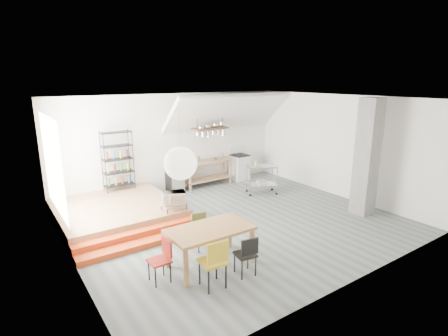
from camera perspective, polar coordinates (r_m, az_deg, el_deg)
floor at (r=9.33m, az=1.86°, el=-8.75°), size 8.00×8.00×0.00m
wall_back at (r=11.77m, az=-8.23°, el=4.15°), size 8.00×0.04×3.20m
wall_left at (r=7.29m, az=-24.34°, el=-3.43°), size 0.04×7.00×3.20m
wall_right at (r=11.61m, az=18.10°, el=3.44°), size 0.04×7.00×3.20m
ceiling at (r=8.59m, az=2.04°, el=11.27°), size 8.00×7.00×0.02m
slope_ceiling at (r=12.04m, az=0.69°, el=9.09°), size 4.40×1.44×1.32m
window_pane at (r=8.68m, az=-26.19°, el=0.46°), size 0.02×2.50×2.20m
platform at (r=9.90m, az=-17.11°, el=-6.77°), size 3.00×3.00×0.40m
step_lower at (r=8.25m, az=-12.81°, el=-11.87°), size 3.00×0.35×0.13m
step_upper at (r=8.52m, az=-13.73°, el=-10.56°), size 3.00×0.35×0.27m
concrete_column at (r=10.20m, az=22.31°, el=1.61°), size 0.50×0.50×3.20m
kitchen_counter at (r=12.20m, az=-2.70°, el=-0.04°), size 1.80×0.60×0.91m
stove at (r=13.00m, az=2.54°, el=0.22°), size 0.60×0.60×1.18m
pot_rack at (r=11.76m, az=-2.08°, el=6.14°), size 1.20×0.50×1.43m
wire_shelving at (r=10.82m, az=-16.98°, el=1.28°), size 0.88×0.38×1.80m
microwave_shelf at (r=9.06m, az=-8.16°, el=-5.92°), size 0.60×0.40×0.16m
paper_lantern at (r=6.29m, az=-7.11°, el=0.75°), size 0.60×0.60×0.60m
dining_table at (r=7.06m, az=-2.31°, el=-10.41°), size 1.69×0.96×0.80m
chair_mustard at (r=6.37m, az=-1.54°, el=-14.73°), size 0.47×0.47×0.96m
chair_black at (r=6.79m, az=3.77°, el=-13.63°), size 0.42×0.42×0.81m
chair_olive at (r=7.84m, az=-3.83°, el=-9.69°), size 0.40×0.40×0.79m
chair_red at (r=6.74m, az=-10.05°, el=-14.05°), size 0.38×0.38×0.82m
rolling_cart at (r=11.39m, az=6.20°, el=-1.24°), size 1.07×0.86×0.94m
mini_fridge at (r=11.71m, az=-8.02°, el=-1.86°), size 0.49×0.49×0.83m
microwave at (r=9.00m, az=-8.20°, el=-4.85°), size 0.67×0.55×0.32m
bowl at (r=12.23m, az=-1.42°, el=1.52°), size 0.30×0.30×0.05m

